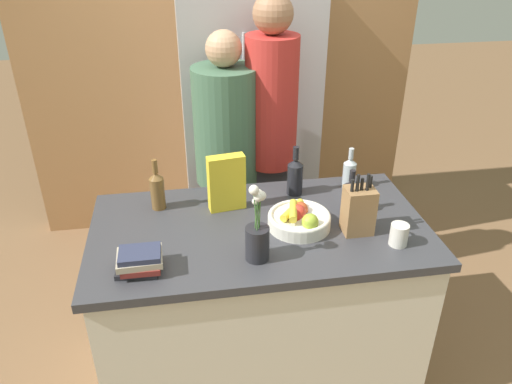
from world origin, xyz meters
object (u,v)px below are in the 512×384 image
Objects in this scene: coffee_mug at (399,234)px; bottle_oil at (350,195)px; book_stack at (140,261)px; refrigerator at (248,118)px; bottle_vinegar at (157,189)px; person_at_sink at (227,159)px; knife_block at (359,210)px; bottle_wine at (349,172)px; bottle_water at (295,175)px; flower_vase at (257,237)px; person_in_blue at (271,135)px; cereal_box at (227,183)px; fruit_bowl at (299,218)px.

bottle_oil is at bearing 112.09° from coffee_mug.
book_stack is (-1.07, -0.01, -0.00)m from coffee_mug.
refrigerator is 7.42× the size of bottle_vinegar.
coffee_mug is 0.07× the size of person_at_sink.
knife_block is 0.41m from bottle_wine.
knife_block is 0.43m from bottle_water.
bottle_vinegar is (-1.01, 0.47, 0.05)m from coffee_mug.
bottle_water reaches higher than bottle_oil.
flower_vase is (-0.18, -1.46, 0.05)m from refrigerator.
bottle_water is at bearing -89.02° from person_in_blue.
knife_block is 0.83m from person_in_blue.
bottle_water is at bearing -43.12° from person_at_sink.
cereal_box is at bearing 151.92° from knife_block.
refrigerator reaches higher than flower_vase.
flower_vase is 0.61m from coffee_mug.
knife_block is 1.53× the size of book_stack.
knife_block is at bearing 139.03° from coffee_mug.
flower_vase is 1.36× the size of bottle_vinegar.
bottle_vinegar is at bearing 155.10° from coffee_mug.
bottle_vinegar is (-0.40, 0.47, -0.00)m from flower_vase.
bottle_water is (-0.19, 0.38, -0.01)m from knife_block.
book_stack is (-0.93, -0.13, -0.06)m from knife_block.
fruit_bowl is at bearing 42.34° from flower_vase.
coffee_mug is at bearing 0.67° from book_stack.
coffee_mug is at bearing -27.15° from fruit_bowl.
coffee_mug is (0.68, -0.41, -0.09)m from cereal_box.
person_in_blue is (-0.33, 0.40, 0.06)m from bottle_wine.
bottle_wine is 0.52m from person_in_blue.
fruit_bowl is 1.03× the size of cereal_box.
cereal_box is 0.36m from bottle_water.
bottle_wine is 0.12× the size of person_in_blue.
coffee_mug is 0.53× the size of bottle_oil.
cereal_box is 1.07× the size of bottle_vinegar.
bottle_oil reaches higher than coffee_mug.
fruit_bowl is 0.31m from flower_vase.
fruit_bowl is (0.05, -1.26, -0.01)m from refrigerator.
bottle_water is (0.67, 0.04, 0.00)m from bottle_vinegar.
fruit_bowl is 0.82× the size of flower_vase.
refrigerator reaches higher than person_in_blue.
bottle_water reaches higher than book_stack.
bottle_vinegar is 0.16× the size of person_at_sink.
book_stack is 1.00m from bottle_oil.
knife_block reaches higher than coffee_mug.
person_in_blue reaches higher than book_stack.
knife_block is 0.18× the size of person_at_sink.
refrigerator is 6.91× the size of cereal_box.
person_in_blue reaches higher than bottle_oil.
bottle_wine is (1.03, 0.53, 0.04)m from book_stack.
bottle_wine is at bearing -55.28° from person_in_blue.
person_in_blue is at bearing 53.22° from book_stack.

